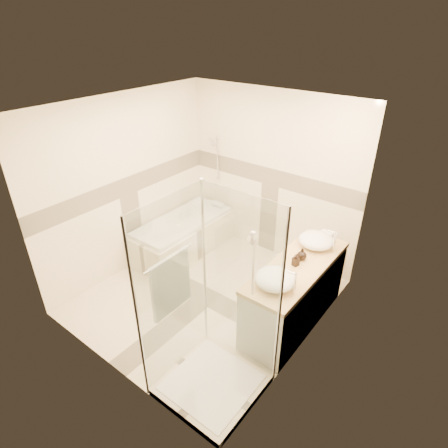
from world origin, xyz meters
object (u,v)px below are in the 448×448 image
Objects in this scene: vanity at (295,294)px; bathtub at (183,234)px; vessel_sink_near at (316,240)px; shower_enclosure at (207,342)px; amenity_bottle_a at (296,260)px; vessel_sink_far at (275,279)px; amenity_bottle_b at (302,254)px.

bathtub is at bearing 170.75° from vanity.
vessel_sink_near is (2.13, 0.13, 0.63)m from bathtub.
vessel_sink_near reaches higher than bathtub.
shower_enclosure is 4.85× the size of vessel_sink_near.
vessel_sink_near reaches higher than amenity_bottle_a.
vessel_sink_near is at bearing 92.38° from vanity.
bathtub is 11.42× the size of amenity_bottle_a.
vessel_sink_far reaches higher than vessel_sink_near.
vessel_sink_far is at bearing -90.00° from amenity_bottle_b.
shower_enclosure is at bearing -102.38° from amenity_bottle_a.
shower_enclosure is at bearing -102.97° from vanity.
vessel_sink_far is (2.13, -0.83, 0.63)m from bathtub.
bathtub is 2.22m from vessel_sink_near.
amenity_bottle_a is (0.00, 0.45, -0.01)m from vessel_sink_far.
vessel_sink_far is at bearing -90.00° from vessel_sink_near.
vanity is at bearing -87.62° from vessel_sink_near.
shower_enclosure is at bearing -41.10° from bathtub.
bathtub is 2.23m from amenity_bottle_b.
bathtub is 1.05× the size of vanity.
vanity is 0.51m from amenity_bottle_b.
amenity_bottle_a reaches higher than amenity_bottle_b.
amenity_bottle_a is (2.13, -0.38, 0.62)m from bathtub.
shower_enclosure is at bearing -98.85° from vessel_sink_near.
bathtub is 2.18m from vanity.
bathtub is at bearing 138.90° from shower_enclosure.
bathtub is at bearing -176.50° from vessel_sink_near.
bathtub is 2.25m from amenity_bottle_a.
vessel_sink_far is at bearing -21.35° from bathtub.
amenity_bottle_a is at bearing -90.00° from vessel_sink_near.
shower_enclosure is (1.86, -1.62, 0.20)m from bathtub.
amenity_bottle_b is at bearing 78.88° from shower_enclosure.
amenity_bottle_b is at bearing -90.00° from vessel_sink_near.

